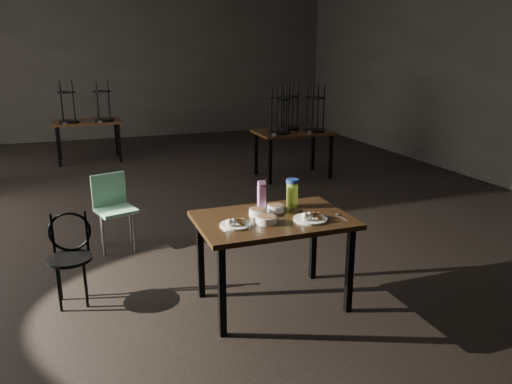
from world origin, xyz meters
name	(u,v)px	position (x,y,z in m)	size (l,w,h in m)	color
room	(153,20)	(-0.06, 0.01, 2.33)	(12.00, 12.04, 3.22)	black
main_table	(273,227)	(0.40, -2.55, 0.67)	(1.20, 0.80, 0.75)	black
plate_left	(235,223)	(0.06, -2.63, 0.77)	(0.24, 0.24, 0.08)	white
plate_right	(310,217)	(0.64, -2.71, 0.77)	(0.26, 0.26, 0.09)	white
bowl_near	(258,212)	(0.30, -2.46, 0.78)	(0.14, 0.14, 0.05)	white
bowl_far	(276,208)	(0.47, -2.42, 0.78)	(0.14, 0.14, 0.05)	white
bowl_big	(266,219)	(0.30, -2.65, 0.78)	(0.16, 0.16, 0.05)	white
juice_carton	(262,196)	(0.39, -2.31, 0.86)	(0.06, 0.06, 0.24)	#8F1A81
water_bottle	(292,192)	(0.66, -2.33, 0.87)	(0.13, 0.13, 0.23)	#A4CE3C
spoon	(338,215)	(0.91, -2.67, 0.75)	(0.04, 0.18, 0.01)	silver
bentwood_chair	(70,251)	(-1.14, -1.93, 0.44)	(0.37, 0.36, 0.75)	black
school_chair	(113,204)	(-0.71, -0.84, 0.47)	(0.45, 0.45, 0.78)	#78BB97
bg_table_right	(294,129)	(2.27, 1.25, 0.78)	(1.20, 0.80, 1.48)	black
bg_table_far	(87,121)	(-0.80, 3.59, 0.75)	(1.20, 0.80, 1.48)	black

